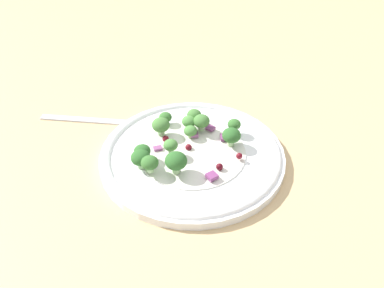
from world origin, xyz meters
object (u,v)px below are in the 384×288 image
(broccoli_floret_0, at_px, (232,137))
(broccoli_floret_2, at_px, (165,118))
(broccoli_floret_1, at_px, (150,163))
(fork, at_px, (104,120))
(plate, at_px, (192,154))

(broccoli_floret_0, bearing_deg, broccoli_floret_2, -44.78)
(broccoli_floret_0, relative_size, broccoli_floret_1, 1.15)
(broccoli_floret_1, relative_size, broccoli_floret_2, 1.18)
(broccoli_floret_0, relative_size, broccoli_floret_2, 1.35)
(broccoli_floret_2, xyz_separation_m, fork, (0.09, -0.05, -0.02))
(broccoli_floret_0, xyz_separation_m, broccoli_floret_2, (0.08, -0.08, -0.01))
(broccoli_floret_2, bearing_deg, broccoli_floret_0, 135.22)
(plate, distance_m, fork, 0.17)
(plate, relative_size, broccoli_floret_0, 9.64)
(plate, distance_m, broccoli_floret_0, 0.06)
(plate, distance_m, broccoli_floret_2, 0.08)
(plate, bearing_deg, broccoli_floret_1, 24.99)
(broccoli_floret_2, bearing_deg, fork, -28.52)
(broccoli_floret_1, height_order, fork, broccoli_floret_1)
(plate, xyz_separation_m, broccoli_floret_0, (-0.06, 0.00, 0.02))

